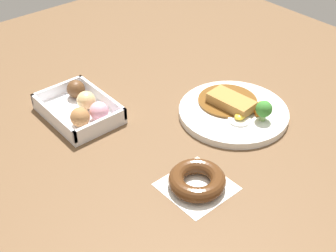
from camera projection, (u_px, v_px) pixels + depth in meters
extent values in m
plane|color=brown|center=(159.00, 121.00, 1.12)|extent=(1.60, 1.60, 0.00)
cylinder|color=white|center=(233.00, 112.00, 1.13)|extent=(0.27, 0.27, 0.02)
cylinder|color=brown|center=(228.00, 101.00, 1.15)|extent=(0.15, 0.15, 0.01)
cube|color=#A87538|center=(231.00, 102.00, 1.12)|extent=(0.12, 0.07, 0.02)
cylinder|color=white|center=(239.00, 120.00, 1.09)|extent=(0.05, 0.05, 0.00)
ellipsoid|color=yellow|center=(240.00, 117.00, 1.08)|extent=(0.02, 0.02, 0.01)
cylinder|color=#8CB766|center=(263.00, 117.00, 1.09)|extent=(0.01, 0.01, 0.02)
sphere|color=#387A2D|center=(264.00, 109.00, 1.07)|extent=(0.04, 0.04, 0.04)
cube|color=orange|center=(258.00, 113.00, 1.10)|extent=(0.02, 0.02, 0.01)
cube|color=orange|center=(260.00, 105.00, 1.13)|extent=(0.02, 0.02, 0.01)
cube|color=orange|center=(260.00, 108.00, 1.12)|extent=(0.02, 0.02, 0.02)
cube|color=white|center=(79.00, 113.00, 1.14)|extent=(0.21, 0.15, 0.01)
cube|color=white|center=(101.00, 125.00, 1.06)|extent=(0.01, 0.15, 0.03)
cube|color=white|center=(58.00, 90.00, 1.18)|extent=(0.01, 0.15, 0.03)
cube|color=white|center=(102.00, 96.00, 1.16)|extent=(0.21, 0.01, 0.03)
cube|color=white|center=(53.00, 117.00, 1.09)|extent=(0.21, 0.01, 0.03)
sphere|color=pink|center=(99.00, 111.00, 1.09)|extent=(0.05, 0.05, 0.05)
sphere|color=#DBB77A|center=(86.00, 100.00, 1.13)|extent=(0.05, 0.05, 0.05)
sphere|color=brown|center=(76.00, 89.00, 1.17)|extent=(0.05, 0.05, 0.05)
sphere|color=#9E6B3D|center=(80.00, 117.00, 1.07)|extent=(0.05, 0.05, 0.05)
cube|color=white|center=(197.00, 186.00, 0.94)|extent=(0.13, 0.13, 0.00)
torus|color=#4C2B14|center=(197.00, 180.00, 0.93)|extent=(0.12, 0.12, 0.03)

